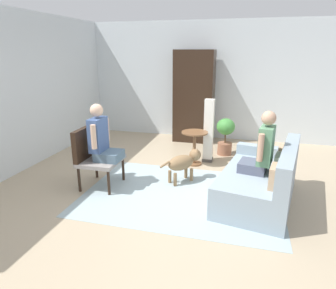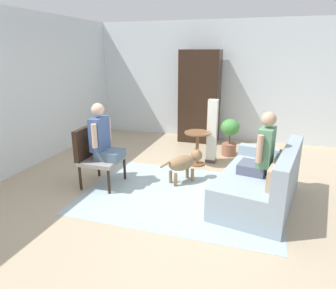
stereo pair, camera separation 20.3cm
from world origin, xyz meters
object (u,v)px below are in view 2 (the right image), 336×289
potted_plant (230,134)px  dog (185,162)px  person_on_couch (262,150)px  person_on_armchair (103,137)px  couch (262,183)px  column_lamp (212,132)px  round_end_table (197,143)px  armchair (95,152)px  armoire_cabinet (200,97)px

potted_plant → dog: bearing=-109.3°
person_on_couch → person_on_armchair: size_ratio=1.00×
potted_plant → couch: bearing=-71.0°
column_lamp → potted_plant: bearing=59.5°
potted_plant → round_end_table: bearing=-124.8°
round_end_table → column_lamp: size_ratio=0.53×
armchair → potted_plant: bearing=47.6°
couch → potted_plant: bearing=109.0°
armchair → round_end_table: (1.40, 1.35, -0.13)m
armchair → armoire_cabinet: (1.08, 3.01, 0.52)m
armchair → person_on_couch: size_ratio=1.08×
armoire_cabinet → armchair: bearing=-109.7°
couch → column_lamp: 1.82m
round_end_table → column_lamp: column_lamp is taller
person_on_couch → couch: bearing=22.2°
person_on_couch → person_on_armchair: 2.41m
armoire_cabinet → potted_plant: bearing=-47.0°
couch → potted_plant: (-0.69, 1.99, 0.15)m
person_on_armchair → column_lamp: (1.47, 1.61, -0.20)m
potted_plant → armoire_cabinet: (-0.85, 0.91, 0.62)m
potted_plant → column_lamp: column_lamp is taller
round_end_table → dog: round_end_table is taller
couch → dog: couch is taller
couch → round_end_table: couch is taller
potted_plant → armoire_cabinet: 1.39m
dog → couch: bearing=-18.2°
person_on_armchair → round_end_table: (1.24, 1.35, -0.39)m
dog → armoire_cabinet: size_ratio=0.31×
armchair → column_lamp: bearing=44.6°
round_end_table → dog: (-0.03, -0.84, -0.08)m
person_on_armchair → potted_plant: (1.76, 2.10, -0.36)m
person_on_couch → dog: person_on_couch is taller
round_end_table → potted_plant: (0.52, 0.75, 0.03)m
dog → armoire_cabinet: armoire_cabinet is taller
potted_plant → armoire_cabinet: bearing=133.0°
couch → round_end_table: (-1.21, 1.24, 0.12)m
armchair → dog: (1.37, 0.52, -0.21)m
potted_plant → column_lamp: size_ratio=0.63×
couch → column_lamp: bearing=123.2°
round_end_table → dog: 0.84m
person_on_armchair → dog: 1.40m
armchair → potted_plant: size_ratio=1.23×
armchair → person_on_couch: (2.57, 0.09, 0.26)m
person_on_couch → dog: size_ratio=1.33×
person_on_couch → armchair: bearing=-177.9°
column_lamp → armoire_cabinet: 1.58m
armchair → person_on_armchair: size_ratio=1.08×
armchair → armoire_cabinet: armoire_cabinet is taller
couch → person_on_armchair: bearing=-177.5°
round_end_table → person_on_armchair: bearing=-132.6°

